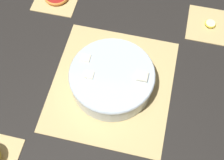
{
  "coord_description": "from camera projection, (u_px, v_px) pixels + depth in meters",
  "views": [
    {
      "loc": [
        0.44,
        0.1,
        0.86
      ],
      "look_at": [
        0.0,
        0.0,
        0.03
      ],
      "focal_mm": 50.0,
      "sensor_mm": 36.0,
      "label": 1
    }
  ],
  "objects": [
    {
      "name": "bamboo_mat_center",
      "position": [
        112.0,
        85.0,
        0.97
      ],
      "size": [
        0.4,
        0.37,
        0.01
      ],
      "color": "#D6B775",
      "rests_on": "ground_plane"
    },
    {
      "name": "coaster_mat_far_left",
      "position": [
        210.0,
        25.0,
        1.08
      ],
      "size": [
        0.15,
        0.15,
        0.01
      ],
      "color": "#D6B775",
      "rests_on": "ground_plane"
    },
    {
      "name": "ground_plane",
      "position": [
        112.0,
        85.0,
        0.97
      ],
      "size": [
        6.0,
        6.0,
        0.0
      ],
      "primitive_type": "plane",
      "color": "black"
    },
    {
      "name": "fruit_salad_bowl",
      "position": [
        112.0,
        78.0,
        0.93
      ],
      "size": [
        0.25,
        0.25,
        0.08
      ],
      "color": "silver",
      "rests_on": "bamboo_mat_center"
    },
    {
      "name": "banana_coin_single",
      "position": [
        210.0,
        24.0,
        1.07
      ],
      "size": [
        0.04,
        0.04,
        0.01
      ],
      "color": "#F4EABC",
      "rests_on": "coaster_mat_far_left"
    }
  ]
}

